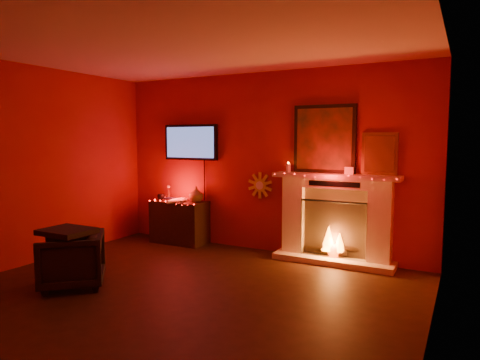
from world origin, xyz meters
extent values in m
plane|color=black|center=(0.00, 0.00, 0.00)|extent=(5.00, 5.00, 0.00)
plane|color=beige|center=(0.00, 0.00, 2.70)|extent=(5.00, 5.00, 0.00)
plane|color=maroon|center=(0.00, 2.50, 1.35)|extent=(5.00, 0.00, 5.00)
plane|color=maroon|center=(-2.50, 0.00, 1.35)|extent=(0.00, 5.00, 5.00)
plane|color=maroon|center=(2.50, 0.00, 1.35)|extent=(0.00, 5.00, 5.00)
cube|color=beige|center=(1.15, 2.30, 0.04)|extent=(1.65, 0.40, 0.08)
cube|color=beige|center=(0.55, 2.39, 0.55)|extent=(0.30, 0.22, 0.95)
cube|color=beige|center=(1.75, 2.39, 0.55)|extent=(0.30, 0.22, 0.95)
cube|color=beige|center=(1.15, 2.39, 1.10)|extent=(1.50, 0.22, 0.14)
cube|color=beige|center=(1.15, 2.33, 1.20)|extent=(1.72, 0.34, 0.06)
cube|color=#8D6852|center=(1.15, 2.45, 0.55)|extent=(0.90, 0.10, 0.95)
cube|color=black|center=(1.15, 2.27, 0.47)|extent=(0.90, 0.02, 0.78)
cylinder|color=black|center=(1.05, 2.36, 0.14)|extent=(0.55, 0.09, 0.09)
cylinder|color=black|center=(1.23, 2.38, 0.20)|extent=(0.51, 0.18, 0.08)
cone|color=orange|center=(1.07, 2.36, 0.33)|extent=(0.20, 0.20, 0.34)
cone|color=orange|center=(1.22, 2.37, 0.29)|extent=(0.16, 0.16, 0.26)
sphere|color=#FF3F07|center=(1.15, 2.36, 0.16)|extent=(0.18, 0.18, 0.18)
cube|color=black|center=(0.95, 2.46, 1.71)|extent=(0.88, 0.05, 0.95)
cube|color=#AC4317|center=(0.95, 2.44, 1.71)|extent=(0.78, 0.01, 0.85)
cube|color=gold|center=(1.70, 2.47, 1.51)|extent=(0.46, 0.04, 0.56)
cube|color=#AD7F27|center=(1.70, 2.45, 1.51)|extent=(0.38, 0.01, 0.48)
cylinder|color=beige|center=(0.45, 2.38, 1.29)|extent=(0.07, 0.07, 0.12)
cube|color=white|center=(1.33, 2.36, 1.28)|extent=(0.12, 0.01, 0.10)
cube|color=black|center=(-1.30, 2.46, 1.65)|extent=(1.00, 0.06, 0.58)
cube|color=#3E59A1|center=(-1.30, 2.42, 1.65)|extent=(0.92, 0.01, 0.50)
cylinder|color=black|center=(-1.05, 2.47, 1.03)|extent=(0.02, 0.02, 0.66)
cylinder|color=yellow|center=(-0.05, 2.48, 1.00)|extent=(0.20, 0.03, 0.20)
cylinder|color=white|center=(-0.05, 2.46, 1.00)|extent=(0.13, 0.01, 0.13)
cube|color=black|center=(-1.41, 2.26, 0.35)|extent=(0.91, 0.46, 0.69)
imported|color=brown|center=(-1.12, 2.33, 0.82)|extent=(0.24, 0.24, 0.25)
imported|color=black|center=(-1.75, 2.22, 0.74)|extent=(0.13, 0.13, 0.10)
cylinder|color=white|center=(-1.43, 2.19, 0.72)|extent=(0.07, 0.38, 0.05)
cylinder|color=white|center=(-1.34, 2.11, 0.72)|extent=(0.17, 0.38, 0.05)
cylinder|color=white|center=(-1.31, 2.22, 0.72)|extent=(0.22, 0.36, 0.05)
cube|color=#561F18|center=(-1.55, 2.19, 0.71)|extent=(0.20, 0.14, 0.03)
cube|color=#1E2746|center=(-1.54, 2.20, 0.74)|extent=(0.17, 0.12, 0.02)
imported|color=black|center=(-1.25, -0.05, 0.32)|extent=(0.97, 0.96, 0.63)
camera|label=1|loc=(2.74, -3.37, 1.71)|focal=32.00mm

